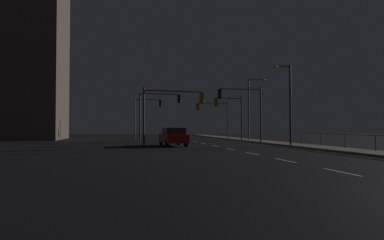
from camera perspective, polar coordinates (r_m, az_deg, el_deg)
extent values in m
plane|color=black|center=(23.57, 6.66, -5.24)|extent=(112.00, 112.00, 0.00)
cube|color=gray|center=(26.59, 20.95, -4.57)|extent=(2.45, 77.00, 0.14)
cube|color=silver|center=(12.44, 25.63, -8.59)|extent=(0.14, 2.00, 0.01)
cube|color=silver|center=(15.78, 16.66, -7.10)|extent=(0.14, 2.00, 0.01)
cube|color=silver|center=(19.37, 10.94, -6.06)|extent=(0.14, 2.00, 0.01)
cube|color=silver|center=(23.10, 7.05, -5.31)|extent=(0.14, 2.00, 0.01)
cube|color=silver|center=(26.90, 4.26, -4.75)|extent=(0.14, 2.00, 0.01)
cube|color=silver|center=(30.76, 2.17, -4.33)|extent=(0.14, 2.00, 0.01)
cube|color=silver|center=(34.64, 0.55, -4.00)|extent=(0.14, 2.00, 0.01)
cube|color=silver|center=(38.55, -0.75, -3.73)|extent=(0.14, 2.00, 0.01)
cube|color=silver|center=(42.48, -1.80, -3.51)|extent=(0.14, 2.00, 0.01)
cube|color=silver|center=(46.42, -2.68, -3.33)|extent=(0.14, 2.00, 0.01)
cube|color=silver|center=(50.37, -3.41, -3.17)|extent=(0.14, 2.00, 0.01)
cube|color=silver|center=(30.24, 13.41, -4.35)|extent=(0.14, 53.00, 0.01)
cube|color=#B71414|center=(26.99, -3.50, -3.33)|extent=(2.05, 4.49, 0.70)
cube|color=#1E2328|center=(26.73, -3.39, -2.01)|extent=(1.73, 2.55, 0.55)
cylinder|color=black|center=(28.24, -5.67, -3.95)|extent=(0.25, 0.65, 0.64)
cylinder|color=black|center=(28.54, -2.49, -3.93)|extent=(0.25, 0.65, 0.64)
cylinder|color=black|center=(25.47, -4.63, -4.24)|extent=(0.25, 0.65, 0.64)
cylinder|color=black|center=(25.81, -1.13, -4.20)|extent=(0.25, 0.65, 0.64)
cylinder|color=#2D3033|center=(37.39, 9.03, 0.36)|extent=(0.16, 0.16, 5.14)
cylinder|color=#2D3033|center=(37.01, 6.76, 3.97)|extent=(3.11, 0.13, 0.11)
cube|color=olive|center=(36.51, 4.44, 3.21)|extent=(0.28, 0.34, 0.95)
sphere|color=black|center=(36.49, 4.21, 3.68)|extent=(0.20, 0.20, 0.20)
sphere|color=black|center=(36.47, 4.21, 3.21)|extent=(0.20, 0.20, 0.20)
sphere|color=#19D84C|center=(36.44, 4.21, 2.74)|extent=(0.20, 0.20, 0.20)
cylinder|color=#4C4C51|center=(44.71, -10.37, 0.31)|extent=(0.16, 0.16, 5.77)
cylinder|color=#38383D|center=(44.75, -8.11, 3.68)|extent=(3.50, 0.49, 0.11)
cube|color=black|center=(44.67, -5.86, 3.01)|extent=(0.32, 0.37, 0.95)
sphere|color=black|center=(44.70, -5.66, 3.39)|extent=(0.20, 0.20, 0.20)
sphere|color=black|center=(44.67, -5.66, 3.00)|extent=(0.20, 0.20, 0.20)
sphere|color=#19D84C|center=(44.65, -5.66, 2.62)|extent=(0.20, 0.20, 0.20)
cylinder|color=#38383D|center=(32.60, 12.44, 1.02)|extent=(0.16, 0.16, 5.59)
cylinder|color=#4C4C51|center=(32.13, 8.82, 5.59)|extent=(4.27, 0.42, 0.11)
cube|color=black|center=(31.53, 5.09, 4.76)|extent=(0.30, 0.36, 0.95)
sphere|color=black|center=(31.53, 4.81, 5.30)|extent=(0.20, 0.20, 0.20)
sphere|color=black|center=(31.50, 4.81, 4.76)|extent=(0.20, 0.20, 0.20)
sphere|color=#19D84C|center=(31.47, 4.81, 4.22)|extent=(0.20, 0.20, 0.20)
cylinder|color=#38383D|center=(36.55, -9.49, 0.69)|extent=(0.16, 0.16, 5.79)
cylinder|color=#4C4C51|center=(37.03, -5.92, 4.76)|extent=(4.60, 0.36, 0.11)
cube|color=black|center=(37.41, -2.43, 3.88)|extent=(0.30, 0.35, 0.95)
sphere|color=black|center=(37.47, -2.20, 4.34)|extent=(0.20, 0.20, 0.20)
sphere|color=black|center=(37.44, -2.20, 3.88)|extent=(0.20, 0.20, 0.20)
sphere|color=#19D84C|center=(37.42, -2.20, 3.42)|extent=(0.20, 0.20, 0.20)
cylinder|color=#4C4C51|center=(42.13, 6.62, 0.03)|extent=(0.16, 0.16, 4.95)
cylinder|color=#4C4C51|center=(41.74, 3.88, 3.10)|extent=(4.12, 0.32, 0.11)
cube|color=olive|center=(41.29, 1.10, 2.41)|extent=(0.30, 0.35, 0.95)
sphere|color=black|center=(41.28, 0.88, 2.83)|extent=(0.20, 0.20, 0.20)
sphere|color=black|center=(41.26, 0.88, 2.41)|extent=(0.20, 0.20, 0.20)
sphere|color=#19D84C|center=(41.24, 0.88, 2.00)|extent=(0.20, 0.20, 0.20)
cylinder|color=#38383D|center=(25.25, -8.78, 0.51)|extent=(0.16, 0.16, 4.83)
cylinder|color=#38383D|center=(25.77, -3.41, 5.29)|extent=(4.82, 0.34, 0.11)
cube|color=olive|center=(26.30, 1.75, 4.00)|extent=(0.30, 0.35, 0.95)
sphere|color=black|center=(26.37, 2.08, 4.64)|extent=(0.20, 0.20, 0.20)
sphere|color=black|center=(26.34, 2.08, 3.99)|extent=(0.20, 0.20, 0.20)
sphere|color=#19D84C|center=(26.32, 2.08, 3.34)|extent=(0.20, 0.20, 0.20)
cylinder|color=#4C4C51|center=(38.31, 10.31, 2.05)|extent=(0.18, 0.18, 7.45)
cylinder|color=#4C4C51|center=(39.04, 11.63, 7.27)|extent=(1.95, 0.14, 0.10)
ellipsoid|color=#F9D172|center=(39.41, 12.95, 7.05)|extent=(0.56, 0.36, 0.24)
cylinder|color=#2D3033|center=(27.66, 17.52, 2.69)|extent=(0.18, 0.18, 6.77)
cylinder|color=#38383D|center=(27.76, 16.21, 9.41)|extent=(1.37, 0.14, 0.10)
ellipsoid|color=#F9D172|center=(27.45, 14.92, 9.31)|extent=(0.56, 0.36, 0.24)
cylinder|color=#59595E|center=(22.97, 30.52, -3.63)|extent=(0.09, 0.09, 0.95)
cylinder|color=#59595E|center=(25.13, 26.15, -3.47)|extent=(0.09, 0.09, 0.95)
cylinder|color=#59595E|center=(27.41, 22.49, -3.32)|extent=(0.09, 0.09, 0.95)
cylinder|color=#59595E|center=(29.79, 19.40, -3.18)|extent=(0.09, 0.09, 0.95)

